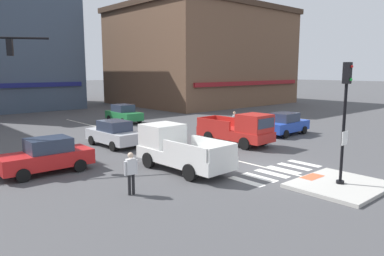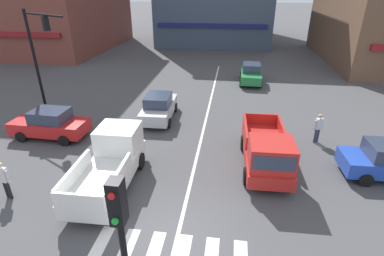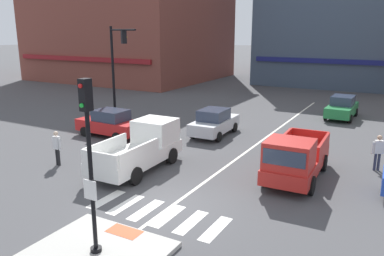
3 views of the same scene
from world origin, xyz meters
name	(u,v)px [view 3 (image 3 of 3)]	position (x,y,z in m)	size (l,w,h in m)	color
ground_plane	(166,206)	(0.00, 0.00, 0.00)	(300.00, 300.00, 0.00)	#474749
traffic_island	(96,253)	(0.00, -3.65, 0.07)	(3.75, 3.21, 0.15)	#B2AFA8
tactile_pad_front	(124,231)	(0.00, -2.40, 0.15)	(1.10, 0.60, 0.01)	#DB5B38
signal_pole	(89,152)	(0.00, -3.66, 3.10)	(0.44, 0.38, 4.91)	black
crosswalk_stripe_a	(106,199)	(-2.31, -0.61, 0.00)	(0.44, 1.80, 0.01)	silver
crosswalk_stripe_b	(126,205)	(-1.38, -0.61, 0.00)	(0.44, 1.80, 0.01)	silver
crosswalk_stripe_c	(146,210)	(-0.46, -0.61, 0.00)	(0.44, 1.80, 0.01)	silver
crosswalk_stripe_d	(168,216)	(0.46, -0.61, 0.00)	(0.44, 1.80, 0.01)	silver
crosswalk_stripe_e	(191,222)	(1.38, -0.61, 0.00)	(0.44, 1.80, 0.01)	silver
crosswalk_stripe_f	(216,229)	(2.31, -0.61, 0.00)	(0.44, 1.80, 0.01)	silver
lane_centre_line	(262,141)	(0.17, 10.00, 0.00)	(0.14, 28.00, 0.01)	silver
traffic_light_mast	(116,61)	(-10.06, 9.54, 4.22)	(3.63, 2.07, 6.53)	black
building_corner_right	(131,8)	(-25.67, 31.47, 9.08)	(22.30, 19.53, 18.13)	brown
building_far_block	(338,20)	(-1.37, 42.06, 7.56)	(15.79, 20.39, 15.08)	#3D4C60
car_silver_westbound_far	(214,122)	(-2.80, 9.75, 0.81)	(1.95, 4.15, 1.64)	silver
car_green_eastbound_distant	(342,107)	(3.26, 18.55, 0.81)	(1.94, 4.15, 1.64)	#237A3D
car_red_cross_left	(110,123)	(-8.19, 6.47, 0.81)	(4.14, 1.92, 1.64)	red
pickup_truck_white_westbound_near	(143,147)	(-3.20, 2.98, 0.98)	(2.16, 5.15, 2.08)	white
pickup_truck_red_eastbound_mid	(295,159)	(3.42, 4.72, 0.98)	(2.18, 5.16, 2.08)	red
pedestrian_at_curb_left	(57,145)	(-6.92, 1.24, 0.98)	(0.54, 0.28, 1.67)	black
pedestrian_waiting_far_side	(378,150)	(6.39, 7.87, 0.98)	(0.51, 0.34, 1.67)	#2D334C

